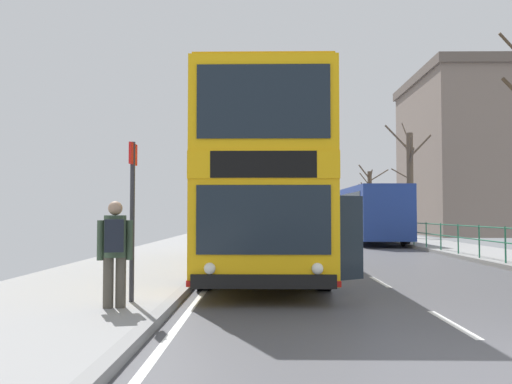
{
  "coord_description": "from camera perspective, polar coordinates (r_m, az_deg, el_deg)",
  "views": [
    {
      "loc": [
        -2.75,
        -5.21,
        1.59
      ],
      "look_at": [
        -2.9,
        7.54,
        2.12
      ],
      "focal_mm": 37.42,
      "sensor_mm": 36.0,
      "label": 1
    }
  ],
  "objects": [
    {
      "name": "bare_tree_far_02",
      "position": [
        43.24,
        12.05,
        -0.71
      ],
      "size": [
        2.69,
        1.94,
        5.33
      ],
      "color": "brown",
      "rests_on": "ground"
    },
    {
      "name": "bare_tree_far_01",
      "position": [
        34.01,
        16.13,
        1.13
      ],
      "size": [
        2.37,
        3.09,
        7.2
      ],
      "color": "brown",
      "rests_on": "ground"
    },
    {
      "name": "bus_stop_sign_near",
      "position": [
        9.11,
        -13.07,
        -1.15
      ],
      "size": [
        0.08,
        0.44,
        2.65
      ],
      "color": "#2D2D33",
      "rests_on": "ground"
    },
    {
      "name": "background_bus_far_lane",
      "position": [
        29.65,
        11.99,
        -2.22
      ],
      "size": [
        2.73,
        9.12,
        3.01
      ],
      "color": "navy",
      "rests_on": "ground"
    },
    {
      "name": "pedestrian_railing_far_kerb",
      "position": [
        22.82,
        19.14,
        -4.06
      ],
      "size": [
        0.05,
        34.43,
        1.09
      ],
      "color": "#236B4C",
      "rests_on": "ground"
    },
    {
      "name": "ground",
      "position": [
        5.81,
        22.23,
        -17.69
      ],
      "size": [
        15.8,
        140.0,
        0.2
      ],
      "color": "#4B4B50"
    },
    {
      "name": "pedestrian_with_backpack",
      "position": [
        8.55,
        -14.86,
        -5.61
      ],
      "size": [
        0.55,
        0.58,
        1.65
      ],
      "color": "#4C473D",
      "rests_on": "ground"
    },
    {
      "name": "double_decker_bus_main",
      "position": [
        14.54,
        0.87,
        0.52
      ],
      "size": [
        3.31,
        11.15,
        4.44
      ],
      "color": "#F4B20F",
      "rests_on": "ground"
    },
    {
      "name": "background_building_00",
      "position": [
        45.37,
        22.58,
        3.75
      ],
      "size": [
        10.01,
        12.69,
        12.52
      ],
      "color": "slate",
      "rests_on": "ground"
    }
  ]
}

